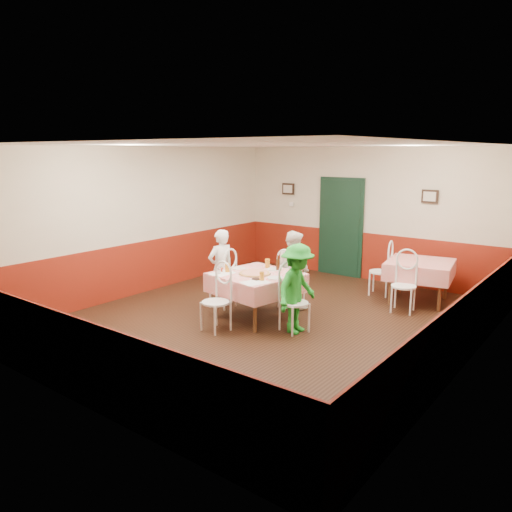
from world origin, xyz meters
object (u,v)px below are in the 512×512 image
Objects in this scene: second_table at (419,282)px; chair_second_a at (380,272)px; glass_b at (262,276)px; main_table at (256,296)px; pizza at (255,273)px; chair_far at (291,283)px; chair_second_b at (404,286)px; wallet at (256,279)px; chair_left at (223,282)px; diner_far at (293,269)px; glass_c at (267,263)px; chair_right at (294,303)px; beer_bottle at (278,264)px; diner_left at (221,268)px; diner_right at (297,289)px; chair_near at (216,302)px; glass_a at (228,268)px.

second_table is 1.24× the size of chair_second_a.
glass_b is (-0.70, -2.85, 0.38)m from chair_second_a.
pizza is at bearing -78.39° from main_table.
chair_far is 6.63× the size of glass_b.
chair_second_b reaches higher than wallet.
diner_far is at bearing 125.55° from chair_left.
chair_second_a is at bearing 61.61° from glass_c.
chair_second_b is (0.96, 1.93, 0.00)m from chair_right.
beer_bottle is at bearing 101.28° from chair_far.
glass_c is (-1.89, -2.11, 0.46)m from second_table.
chair_right is at bearing -14.61° from chair_second_a.
pizza is (0.85, -0.18, 0.33)m from chair_left.
second_table is 2.36m from diner_far.
chair_left is 1.00× the size of chair_right.
chair_right is 1.26m from diner_far.
main_table is 5.14× the size of beer_bottle.
chair_far is 1.26m from diner_left.
diner_left reaches higher than chair_left.
diner_far reaches higher than glass_b.
diner_right is (0.98, -0.58, -0.15)m from glass_c.
chair_far is 0.63m from beer_bottle.
glass_b is 1.22m from diner_far.
second_table is 0.82× the size of diner_right.
chair_near is 0.87m from pizza.
chair_near is (-0.13, -0.84, 0.08)m from main_table.
glass_c is at bearing 123.24° from wallet.
chair_second_a is 2.82m from pizza.
glass_b is 0.57× the size of beer_bottle.
diner_left is 1.01× the size of diner_far.
glass_a is 0.62× the size of beer_bottle.
diner_far is (0.01, 0.05, 0.23)m from chair_far.
chair_second_a is 0.66× the size of diner_right.
glass_c is 0.64× the size of beer_bottle.
chair_near is 0.66× the size of diner_far.
second_table is at bearing 50.86° from glass_a.
main_table is at bearing 138.64° from glass_b.
wallet is 1.23m from diner_left.
chair_second_b is 0.65× the size of diner_left.
chair_second_b is at bearing 41.78° from glass_a.
main_table is 1.36× the size of chair_near.
diner_far is (1.03, 0.75, -0.01)m from diner_left.
chair_second_b is (1.66, 0.96, 0.00)m from chair_far.
wallet is at bearing 59.94° from chair_near.
chair_second_b is 2.65m from wallet.
second_table is 3.23m from glass_b.
diner_far is 1.00× the size of diner_right.
diner_right is (1.73, -0.28, 0.23)m from chair_left.
diner_left reaches higher than chair_right.
diner_right is at bearing 24.97° from wallet.
pizza is 0.36× the size of diner_far.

